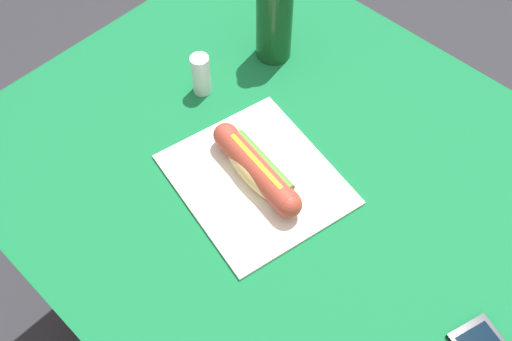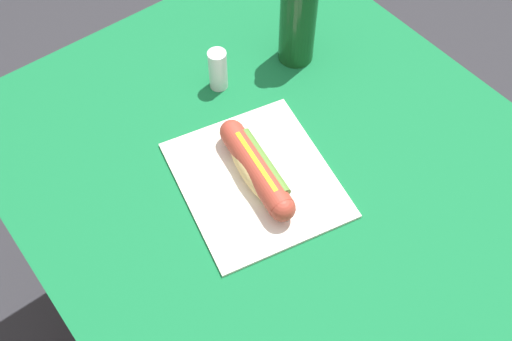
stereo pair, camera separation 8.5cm
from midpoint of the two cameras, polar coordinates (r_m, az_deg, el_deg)
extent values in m
plane|color=#2D2D33|center=(1.71, 1.75, -15.41)|extent=(6.00, 6.00, 0.00)
cylinder|color=brown|center=(1.51, -20.20, -6.85)|extent=(0.07, 0.07, 0.71)
cylinder|color=brown|center=(1.70, -1.97, 7.15)|extent=(0.07, 0.07, 0.71)
cube|color=brown|center=(1.06, 2.72, -2.11)|extent=(1.10, 0.83, 0.03)
cube|color=#146B38|center=(1.05, 2.76, -1.60)|extent=(1.16, 0.89, 0.00)
cube|color=silver|center=(1.05, -2.32, -0.99)|extent=(0.34, 0.31, 0.01)
ellipsoid|color=#E5BC75|center=(1.02, -2.37, -0.13)|extent=(0.18, 0.08, 0.05)
cylinder|color=#A83D2D|center=(1.02, -2.38, 0.06)|extent=(0.19, 0.07, 0.04)
sphere|color=#A83D2D|center=(0.98, 0.67, -3.41)|extent=(0.04, 0.04, 0.04)
sphere|color=#A83D2D|center=(1.07, -5.18, 3.24)|extent=(0.04, 0.04, 0.04)
cube|color=yellow|center=(1.00, -2.42, 0.72)|extent=(0.14, 0.03, 0.00)
cylinder|color=#568433|center=(1.02, -1.66, 0.75)|extent=(0.15, 0.04, 0.02)
cylinder|color=#14471E|center=(1.19, -0.35, 14.06)|extent=(0.07, 0.07, 0.18)
cylinder|color=silver|center=(1.16, -7.36, 8.90)|extent=(0.04, 0.04, 0.09)
camera|label=1|loc=(0.04, -92.38, -3.38)|focal=42.19mm
camera|label=2|loc=(0.04, 87.62, 3.38)|focal=42.19mm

